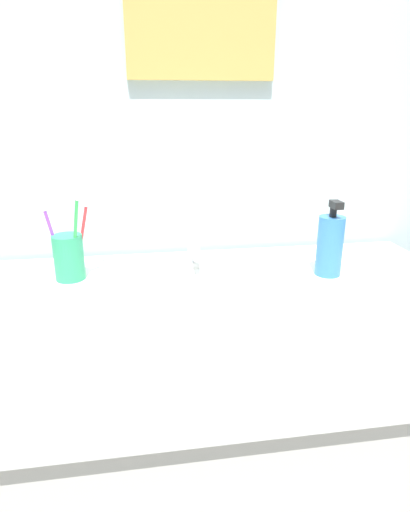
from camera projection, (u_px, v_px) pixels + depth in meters
The scene contains 9 objects.
tiled_wall_back at pixel (200, 109), 1.09m from camera, with size 2.29×0.04×2.40m, color silver.
vanity_counter at pixel (224, 466), 1.01m from camera, with size 1.09×0.66×0.84m.
sink_basin at pixel (207, 323), 0.88m from camera, with size 0.43×0.43×0.12m.
faucet at pixel (193, 244), 1.04m from camera, with size 0.02×0.13×0.11m.
toothbrush_cup at pixel (69, 257), 0.97m from camera, with size 0.07×0.07×0.10m, color #2D9966.
toothbrush_green at pixel (75, 229), 0.93m from camera, with size 0.04×0.04×0.21m.
toothbrush_red at pixel (83, 231), 0.97m from camera, with size 0.05×0.03×0.18m.
toothbrush_purple at pixel (52, 234), 0.95m from camera, with size 0.05×0.02×0.18m.
soap_dispenser at pixel (330, 245), 0.99m from camera, with size 0.06×0.06×0.18m.
Camera 1 is at (-0.17, -0.77, 1.21)m, focal length 30.56 mm.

